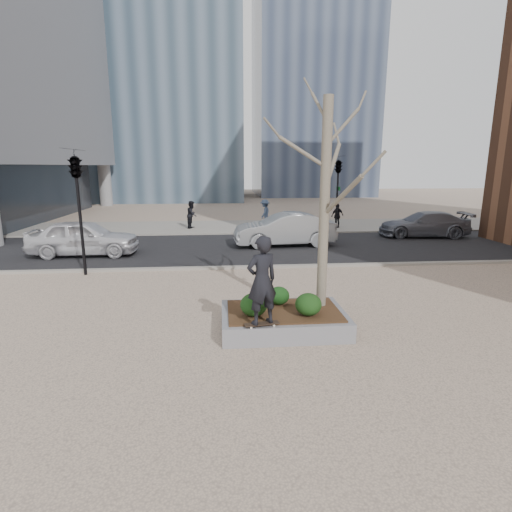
{
  "coord_description": "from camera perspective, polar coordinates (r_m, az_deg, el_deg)",
  "views": [
    {
      "loc": [
        -0.46,
        -9.09,
        3.92
      ],
      "look_at": [
        0.5,
        2.0,
        1.4
      ],
      "focal_mm": 28.0,
      "sensor_mm": 36.0,
      "label": 1
    }
  ],
  "objects": [
    {
      "name": "ground",
      "position": [
        9.91,
        -1.91,
        -10.55
      ],
      "size": [
        120.0,
        120.0,
        0.0
      ],
      "primitive_type": "plane",
      "color": "#C0A88D",
      "rests_on": "ground"
    },
    {
      "name": "street",
      "position": [
        19.5,
        -3.5,
        1.15
      ],
      "size": [
        60.0,
        8.0,
        0.02
      ],
      "primitive_type": "cube",
      "color": "black",
      "rests_on": "ground"
    },
    {
      "name": "far_sidewalk",
      "position": [
        26.39,
        -3.91,
        4.2
      ],
      "size": [
        60.0,
        6.0,
        0.02
      ],
      "primitive_type": "cube",
      "color": "gray",
      "rests_on": "ground"
    },
    {
      "name": "planter",
      "position": [
        9.92,
        3.93,
        -9.14
      ],
      "size": [
        3.0,
        2.0,
        0.45
      ],
      "primitive_type": "cube",
      "color": "gray",
      "rests_on": "ground"
    },
    {
      "name": "planter_mulch",
      "position": [
        9.84,
        3.95,
        -7.81
      ],
      "size": [
        2.7,
        1.7,
        0.04
      ],
      "primitive_type": "cube",
      "color": "#382314",
      "rests_on": "planter"
    },
    {
      "name": "sycamore_tree",
      "position": [
        9.71,
        9.94,
        11.8
      ],
      "size": [
        2.8,
        2.8,
        6.6
      ],
      "primitive_type": null,
      "color": "gray",
      "rests_on": "planter_mulch"
    },
    {
      "name": "shrub_left",
      "position": [
        9.36,
        -0.32,
        -6.97
      ],
      "size": [
        0.64,
        0.64,
        0.54
      ],
      "primitive_type": "ellipsoid",
      "color": "black",
      "rests_on": "planter_mulch"
    },
    {
      "name": "shrub_middle",
      "position": [
        10.14,
        3.28,
        -5.67
      ],
      "size": [
        0.54,
        0.54,
        0.46
      ],
      "primitive_type": "ellipsoid",
      "color": "#133A12",
      "rests_on": "planter_mulch"
    },
    {
      "name": "shrub_right",
      "position": [
        9.48,
        7.49,
        -6.87
      ],
      "size": [
        0.62,
        0.62,
        0.53
      ],
      "primitive_type": "ellipsoid",
      "color": "black",
      "rests_on": "planter_mulch"
    },
    {
      "name": "skateboard",
      "position": [
        8.95,
        0.83,
        -9.8
      ],
      "size": [
        0.8,
        0.33,
        0.08
      ],
      "primitive_type": null,
      "rotation": [
        0.0,
        0.0,
        0.17
      ],
      "color": "black",
      "rests_on": "planter"
    },
    {
      "name": "skateboarder",
      "position": [
        8.61,
        0.85,
        -3.52
      ],
      "size": [
        0.84,
        0.71,
        1.96
      ],
      "primitive_type": "imported",
      "rotation": [
        0.0,
        0.0,
        3.55
      ],
      "color": "black",
      "rests_on": "skateboard"
    },
    {
      "name": "police_car",
      "position": [
        19.29,
        -23.4,
        2.44
      ],
      "size": [
        4.69,
        1.89,
        1.6
      ],
      "primitive_type": "imported",
      "rotation": [
        0.0,
        0.0,
        1.57
      ],
      "color": "silver",
      "rests_on": "street"
    },
    {
      "name": "car_silver",
      "position": [
        19.92,
        4.1,
        3.82
      ],
      "size": [
        5.08,
        2.05,
        1.64
      ],
      "primitive_type": "imported",
      "rotation": [
        0.0,
        0.0,
        4.78
      ],
      "color": "#979A9E",
      "rests_on": "street"
    },
    {
      "name": "car_third",
      "position": [
        24.37,
        22.85,
        4.21
      ],
      "size": [
        5.08,
        2.61,
        1.41
      ],
      "primitive_type": "imported",
      "rotation": [
        0.0,
        0.0,
        4.58
      ],
      "color": "slate",
      "rests_on": "street"
    },
    {
      "name": "pedestrian_a",
      "position": [
        25.89,
        -9.13,
        5.86
      ],
      "size": [
        0.84,
        0.98,
        1.73
      ],
      "primitive_type": "imported",
      "rotation": [
        0.0,
        0.0,
        1.33
      ],
      "color": "black",
      "rests_on": "far_sidewalk"
    },
    {
      "name": "pedestrian_b",
      "position": [
        26.35,
        1.29,
        6.17
      ],
      "size": [
        1.04,
        1.3,
        1.76
      ],
      "primitive_type": "imported",
      "rotation": [
        0.0,
        0.0,
        4.32
      ],
      "color": "#3E5070",
      "rests_on": "far_sidewalk"
    },
    {
      "name": "pedestrian_c",
      "position": [
        26.25,
        11.54,
        5.68
      ],
      "size": [
        0.99,
        0.69,
        1.56
      ],
      "primitive_type": "imported",
      "rotation": [
        0.0,
        0.0,
        3.52
      ],
      "color": "black",
      "rests_on": "far_sidewalk"
    },
    {
      "name": "traffic_light_near",
      "position": [
        15.62,
        -23.85,
        5.53
      ],
      "size": [
        0.6,
        2.48,
        4.5
      ],
      "primitive_type": null,
      "color": "black",
      "rests_on": "ground"
    },
    {
      "name": "traffic_light_far",
      "position": [
        24.75,
        11.52,
        8.62
      ],
      "size": [
        0.6,
        2.48,
        4.5
      ],
      "primitive_type": null,
      "color": "black",
      "rests_on": "ground"
    }
  ]
}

